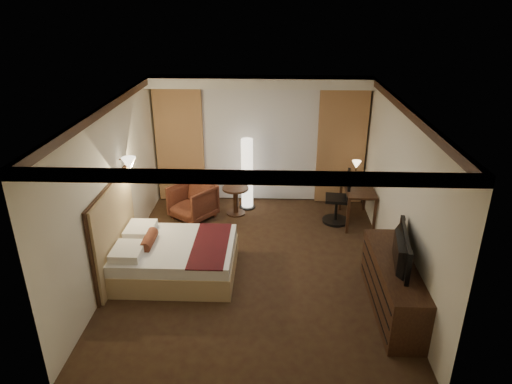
{
  "coord_description": "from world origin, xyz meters",
  "views": [
    {
      "loc": [
        0.28,
        -6.58,
        4.17
      ],
      "look_at": [
        0.0,
        0.4,
        1.15
      ],
      "focal_mm": 32.0,
      "sensor_mm": 36.0,
      "label": 1
    }
  ],
  "objects_px": {
    "floor_lamp": "(247,174)",
    "side_table": "(236,201)",
    "office_chair": "(337,197)",
    "desk": "(357,204)",
    "dresser": "(392,286)",
    "bed": "(176,259)",
    "television": "(396,242)",
    "armchair": "(193,200)"
  },
  "relations": [
    {
      "from": "dresser",
      "to": "bed",
      "type": "bearing_deg",
      "value": 166.75
    },
    {
      "from": "armchair",
      "to": "side_table",
      "type": "distance_m",
      "value": 0.88
    },
    {
      "from": "office_chair",
      "to": "television",
      "type": "relative_size",
      "value": 0.98
    },
    {
      "from": "office_chair",
      "to": "dresser",
      "type": "relative_size",
      "value": 0.55
    },
    {
      "from": "side_table",
      "to": "television",
      "type": "bearing_deg",
      "value": -50.95
    },
    {
      "from": "bed",
      "to": "desk",
      "type": "relative_size",
      "value": 1.66
    },
    {
      "from": "floor_lamp",
      "to": "bed",
      "type": "bearing_deg",
      "value": -111.26
    },
    {
      "from": "dresser",
      "to": "floor_lamp",
      "type": "bearing_deg",
      "value": 124.13
    },
    {
      "from": "floor_lamp",
      "to": "desk",
      "type": "height_order",
      "value": "floor_lamp"
    },
    {
      "from": "desk",
      "to": "television",
      "type": "bearing_deg",
      "value": -89.59
    },
    {
      "from": "floor_lamp",
      "to": "armchair",
      "type": "bearing_deg",
      "value": -153.34
    },
    {
      "from": "desk",
      "to": "side_table",
      "type": "bearing_deg",
      "value": 174.42
    },
    {
      "from": "office_chair",
      "to": "side_table",
      "type": "bearing_deg",
      "value": 178.07
    },
    {
      "from": "bed",
      "to": "desk",
      "type": "bearing_deg",
      "value": 32.16
    },
    {
      "from": "side_table",
      "to": "office_chair",
      "type": "height_order",
      "value": "office_chair"
    },
    {
      "from": "bed",
      "to": "dresser",
      "type": "height_order",
      "value": "dresser"
    },
    {
      "from": "dresser",
      "to": "television",
      "type": "distance_m",
      "value": 0.71
    },
    {
      "from": "dresser",
      "to": "office_chair",
      "type": "bearing_deg",
      "value": 99.5
    },
    {
      "from": "bed",
      "to": "floor_lamp",
      "type": "height_order",
      "value": "floor_lamp"
    },
    {
      "from": "office_chair",
      "to": "dresser",
      "type": "distance_m",
      "value": 2.77
    },
    {
      "from": "bed",
      "to": "desk",
      "type": "xyz_separation_m",
      "value": [
        3.2,
        2.01,
        0.1
      ]
    },
    {
      "from": "desk",
      "to": "office_chair",
      "type": "relative_size",
      "value": 1.03
    },
    {
      "from": "floor_lamp",
      "to": "television",
      "type": "height_order",
      "value": "floor_lamp"
    },
    {
      "from": "floor_lamp",
      "to": "television",
      "type": "distance_m",
      "value": 4.02
    },
    {
      "from": "desk",
      "to": "dresser",
      "type": "relative_size",
      "value": 0.57
    },
    {
      "from": "television",
      "to": "office_chair",
      "type": "bearing_deg",
      "value": 18.02
    },
    {
      "from": "office_chair",
      "to": "desk",
      "type": "bearing_deg",
      "value": 13.16
    },
    {
      "from": "office_chair",
      "to": "dresser",
      "type": "xyz_separation_m",
      "value": [
        0.46,
        -2.73,
        -0.16
      ]
    },
    {
      "from": "armchair",
      "to": "desk",
      "type": "distance_m",
      "value": 3.28
    },
    {
      "from": "television",
      "to": "armchair",
      "type": "bearing_deg",
      "value": 58.85
    },
    {
      "from": "armchair",
      "to": "office_chair",
      "type": "distance_m",
      "value": 2.87
    },
    {
      "from": "bed",
      "to": "office_chair",
      "type": "distance_m",
      "value": 3.43
    },
    {
      "from": "armchair",
      "to": "desk",
      "type": "bearing_deg",
      "value": 36.15
    },
    {
      "from": "bed",
      "to": "floor_lamp",
      "type": "relative_size",
      "value": 1.22
    },
    {
      "from": "dresser",
      "to": "television",
      "type": "relative_size",
      "value": 1.77
    },
    {
      "from": "side_table",
      "to": "floor_lamp",
      "type": "bearing_deg",
      "value": 54.73
    },
    {
      "from": "side_table",
      "to": "dresser",
      "type": "bearing_deg",
      "value": -50.61
    },
    {
      "from": "bed",
      "to": "floor_lamp",
      "type": "distance_m",
      "value": 2.79
    },
    {
      "from": "floor_lamp",
      "to": "desk",
      "type": "distance_m",
      "value": 2.31
    },
    {
      "from": "armchair",
      "to": "dresser",
      "type": "bearing_deg",
      "value": -3.66
    },
    {
      "from": "floor_lamp",
      "to": "side_table",
      "type": "bearing_deg",
      "value": -125.27
    },
    {
      "from": "bed",
      "to": "television",
      "type": "relative_size",
      "value": 1.68
    }
  ]
}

